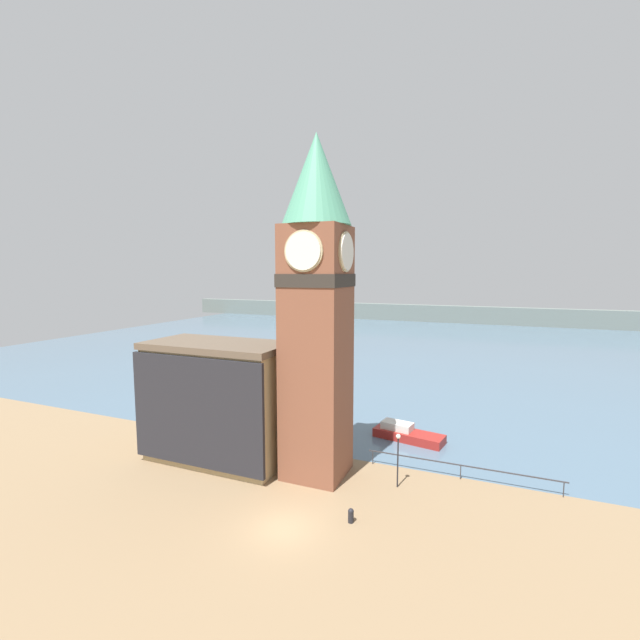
% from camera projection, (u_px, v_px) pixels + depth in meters
% --- Properties ---
extents(ground_plane, '(160.00, 160.00, 0.00)m').
position_uv_depth(ground_plane, '(283.00, 529.00, 24.87)').
color(ground_plane, '#846B4C').
extents(water, '(160.00, 120.00, 0.00)m').
position_uv_depth(water, '(438.00, 343.00, 89.61)').
color(water, slate).
rests_on(water, ground_plane).
extents(far_shoreline, '(180.00, 3.00, 5.00)m').
position_uv_depth(far_shoreline, '(455.00, 314.00, 126.08)').
color(far_shoreline, slate).
rests_on(far_shoreline, water).
extents(pier_railing, '(13.63, 0.08, 1.09)m').
position_uv_depth(pier_railing, '(461.00, 466.00, 30.70)').
color(pier_railing, '#333338').
rests_on(pier_railing, ground_plane).
extents(clock_tower, '(4.89, 4.89, 24.35)m').
position_uv_depth(clock_tower, '(317.00, 299.00, 30.26)').
color(clock_tower, brown).
rests_on(clock_tower, ground_plane).
extents(pier_building, '(11.39, 5.83, 9.42)m').
position_uv_depth(pier_building, '(218.00, 401.00, 33.72)').
color(pier_building, tan).
rests_on(pier_building, ground_plane).
extents(boat_near, '(6.42, 3.15, 1.42)m').
position_uv_depth(boat_near, '(406.00, 434.00, 38.08)').
color(boat_near, maroon).
rests_on(boat_near, water).
extents(mooring_bollard_near, '(0.35, 0.35, 0.87)m').
position_uv_depth(mooring_bollard_near, '(351.00, 515.00, 25.44)').
color(mooring_bollard_near, black).
rests_on(mooring_bollard_near, ground_plane).
extents(lamp_post, '(0.32, 0.32, 3.81)m').
position_uv_depth(lamp_post, '(398.00, 450.00, 29.40)').
color(lamp_post, black).
rests_on(lamp_post, ground_plane).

